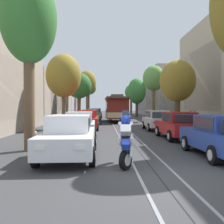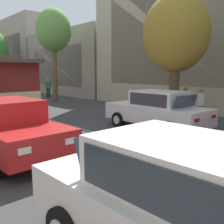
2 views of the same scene
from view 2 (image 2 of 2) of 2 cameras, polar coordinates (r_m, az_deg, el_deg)
The scene contains 9 objects.
building_facade_right at distance 27.88m, azimuth -7.17°, elevation 12.95°, with size 5.95×64.74×10.26m.
parked_car_white_second_left at distance 3.27m, azimuth 17.44°, elevation -19.65°, with size 2.10×4.41×1.58m.
parked_car_red_mid_left at distance 7.77m, azimuth -21.78°, elevation -3.20°, with size 2.11×4.41×1.58m.
parked_car_white_mid_right at distance 10.67m, azimuth 9.89°, elevation 0.43°, with size 2.01×4.37×1.58m.
street_tree_kerb_right_second at distance 12.37m, azimuth 13.87°, elevation 16.18°, with size 2.94×2.97×5.74m.
street_tree_kerb_right_mid at distance 21.41m, azimuth -12.71°, elevation 16.90°, with size 2.77×2.66×7.13m.
pedestrian_on_left_pavement at distance 13.88m, azimuth 15.77°, elevation 2.53°, with size 0.55×0.42×1.58m.
pedestrian_on_right_pavement at distance 12.53m, azimuth 18.83°, elevation 1.80°, with size 0.55×0.37×1.60m.
pedestrian_crossing_far at distance 24.48m, azimuth -13.83°, elevation 5.42°, with size 0.55×0.41×1.73m.
Camera 2 is at (-5.43, 7.10, 2.34)m, focal length 41.71 mm.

